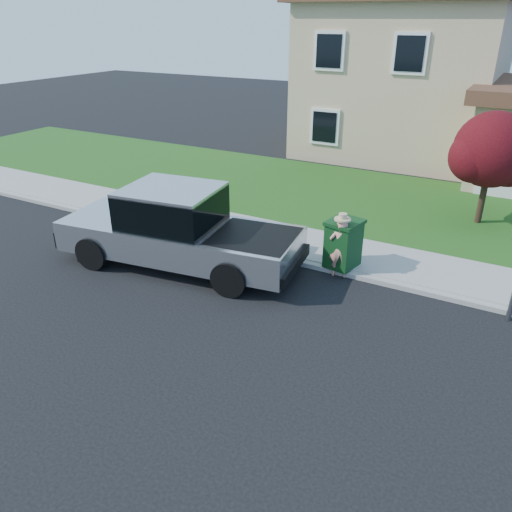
{
  "coord_description": "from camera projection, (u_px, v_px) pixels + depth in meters",
  "views": [
    {
      "loc": [
        5.58,
        -7.86,
        5.85
      ],
      "look_at": [
        0.94,
        0.62,
        1.2
      ],
      "focal_mm": 35.0,
      "sensor_mm": 36.0,
      "label": 1
    }
  ],
  "objects": [
    {
      "name": "house",
      "position": [
        434.0,
        83.0,
        22.16
      ],
      "size": [
        14.0,
        11.3,
        6.85
      ],
      "color": "tan",
      "rests_on": "ground"
    },
    {
      "name": "ground",
      "position": [
        206.0,
        306.0,
        11.17
      ],
      "size": [
        80.0,
        80.0,
        0.0
      ],
      "primitive_type": "plane",
      "color": "black",
      "rests_on": "ground"
    },
    {
      "name": "lawn",
      "position": [
        366.0,
        200.0,
        17.43
      ],
      "size": [
        40.0,
        7.0,
        0.1
      ],
      "primitive_type": "cube",
      "color": "#1B4714",
      "rests_on": "ground"
    },
    {
      "name": "woman",
      "position": [
        340.0,
        247.0,
        12.13
      ],
      "size": [
        0.62,
        0.49,
        1.65
      ],
      "rotation": [
        0.0,
        0.0,
        3.41
      ],
      "color": "#E5957E",
      "rests_on": "ground"
    },
    {
      "name": "ornamental_tree",
      "position": [
        493.0,
        153.0,
        14.52
      ],
      "size": [
        2.45,
        2.21,
        3.36
      ],
      "color": "black",
      "rests_on": "lawn"
    },
    {
      "name": "trash_bin",
      "position": [
        343.0,
        243.0,
        12.39
      ],
      "size": [
        0.89,
        0.98,
        1.21
      ],
      "rotation": [
        0.0,
        0.0,
        -0.2
      ],
      "color": "#0E3615",
      "rests_on": "sidewalk"
    },
    {
      "name": "pickup_truck",
      "position": [
        178.0,
        230.0,
        12.63
      ],
      "size": [
        6.51,
        2.92,
        2.07
      ],
      "rotation": [
        0.0,
        0.0,
        0.13
      ],
      "color": "black",
      "rests_on": "ground"
    },
    {
      "name": "curb",
      "position": [
        300.0,
        263.0,
        13.0
      ],
      "size": [
        40.0,
        0.2,
        0.12
      ],
      "primitive_type": "cube",
      "color": "gray",
      "rests_on": "ground"
    },
    {
      "name": "sidewalk",
      "position": [
        316.0,
        247.0,
        13.86
      ],
      "size": [
        40.0,
        2.0,
        0.15
      ],
      "primitive_type": "cube",
      "color": "gray",
      "rests_on": "ground"
    }
  ]
}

